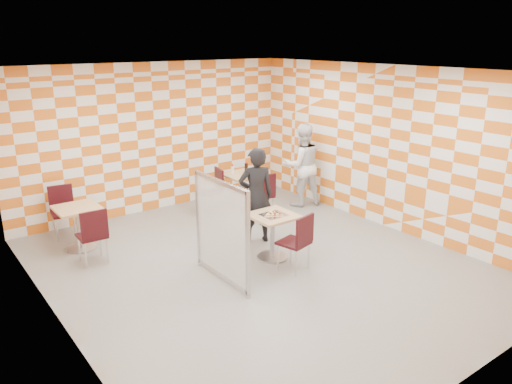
# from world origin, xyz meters

# --- Properties ---
(room_shell) EXTENTS (7.00, 7.00, 7.00)m
(room_shell) POSITION_xyz_m (0.00, 0.54, 1.50)
(room_shell) COLOR gray
(room_shell) RESTS_ON ground
(main_table) EXTENTS (0.70, 0.70, 0.75)m
(main_table) POSITION_xyz_m (0.35, 0.09, 0.51)
(main_table) COLOR tan
(main_table) RESTS_ON ground
(second_table) EXTENTS (0.70, 0.70, 0.75)m
(second_table) POSITION_xyz_m (1.39, 2.43, 0.51)
(second_table) COLOR tan
(second_table) RESTS_ON ground
(empty_table) EXTENTS (0.70, 0.70, 0.75)m
(empty_table) POSITION_xyz_m (-2.03, 2.34, 0.51)
(empty_table) COLOR tan
(empty_table) RESTS_ON ground
(chair_main_front) EXTENTS (0.51, 0.52, 0.92)m
(chair_main_front) POSITION_xyz_m (0.37, -0.52, 0.54)
(chair_main_front) COLOR black
(chair_main_front) RESTS_ON ground
(chair_second_front) EXTENTS (0.48, 0.49, 0.92)m
(chair_second_front) POSITION_xyz_m (1.38, 1.67, 0.54)
(chair_second_front) COLOR black
(chair_second_front) RESTS_ON ground
(chair_second_side) EXTENTS (0.50, 0.50, 0.92)m
(chair_second_side) POSITION_xyz_m (0.78, 2.52, 0.54)
(chair_second_side) COLOR black
(chair_second_side) RESTS_ON ground
(chair_empty_near) EXTENTS (0.43, 0.44, 0.92)m
(chair_empty_near) POSITION_xyz_m (-2.04, 1.59, 0.54)
(chair_empty_near) COLOR black
(chair_empty_near) RESTS_ON ground
(chair_empty_far) EXTENTS (0.47, 0.48, 0.92)m
(chair_empty_far) POSITION_xyz_m (-2.06, 3.12, 0.54)
(chair_empty_far) COLOR black
(chair_empty_far) RESTS_ON ground
(partition) EXTENTS (0.08, 1.38, 1.55)m
(partition) POSITION_xyz_m (-0.73, -0.08, 0.79)
(partition) COLOR white
(partition) RESTS_ON ground
(man_dark) EXTENTS (0.72, 0.61, 1.69)m
(man_dark) POSITION_xyz_m (0.57, 0.83, 0.84)
(man_dark) COLOR black
(man_dark) RESTS_ON ground
(man_white) EXTENTS (1.02, 0.90, 1.76)m
(man_white) POSITION_xyz_m (2.55, 1.86, 0.88)
(man_white) COLOR white
(man_white) RESTS_ON ground
(pizza_on_foil) EXTENTS (0.40, 0.40, 0.04)m
(pizza_on_foil) POSITION_xyz_m (0.35, 0.08, 0.77)
(pizza_on_foil) COLOR silver
(pizza_on_foil) RESTS_ON main_table
(sport_bottle) EXTENTS (0.06, 0.06, 0.20)m
(sport_bottle) POSITION_xyz_m (1.25, 2.55, 0.84)
(sport_bottle) COLOR white
(sport_bottle) RESTS_ON second_table
(soda_bottle) EXTENTS (0.07, 0.07, 0.23)m
(soda_bottle) POSITION_xyz_m (1.53, 2.45, 0.85)
(soda_bottle) COLOR black
(soda_bottle) RESTS_ON second_table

